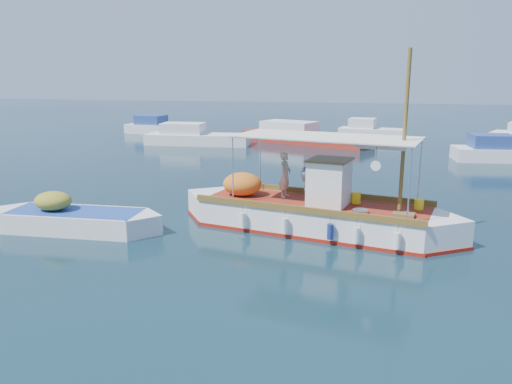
# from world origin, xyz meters

# --- Properties ---
(ground) EXTENTS (160.00, 160.00, 0.00)m
(ground) POSITION_xyz_m (0.00, 0.00, 0.00)
(ground) COLOR black
(ground) RESTS_ON ground
(fishing_caique) EXTENTS (9.79, 4.17, 6.10)m
(fishing_caique) POSITION_xyz_m (0.63, 0.63, 0.53)
(fishing_caique) COLOR white
(fishing_caique) RESTS_ON ground
(dinghy) EXTENTS (6.16, 1.96, 1.50)m
(dinghy) POSITION_xyz_m (-7.18, -1.34, 0.31)
(dinghy) COLOR white
(dinghy) RESTS_ON ground
(bg_boat_nw) EXTENTS (7.88, 2.98, 1.80)m
(bg_boat_nw) POSITION_xyz_m (-10.49, 19.73, 0.49)
(bg_boat_nw) COLOR silver
(bg_boat_nw) RESTS_ON ground
(bg_boat_n) EXTENTS (10.43, 6.35, 1.80)m
(bg_boat_n) POSITION_xyz_m (-2.75, 22.45, 0.49)
(bg_boat_n) COLOR maroon
(bg_boat_n) RESTS_ON ground
(bg_boat_ne) EXTENTS (6.29, 2.82, 1.80)m
(bg_boat_ne) POSITION_xyz_m (10.31, 17.05, 0.49)
(bg_boat_ne) COLOR silver
(bg_boat_ne) RESTS_ON ground
(bg_boat_far_w) EXTENTS (6.28, 3.03, 1.80)m
(bg_boat_far_w) POSITION_xyz_m (-16.21, 25.93, 0.49)
(bg_boat_far_w) COLOR silver
(bg_boat_far_w) RESTS_ON ground
(bg_boat_far_n) EXTENTS (5.47, 2.82, 1.80)m
(bg_boat_far_n) POSITION_xyz_m (2.26, 26.86, 0.49)
(bg_boat_far_n) COLOR silver
(bg_boat_far_n) RESTS_ON ground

